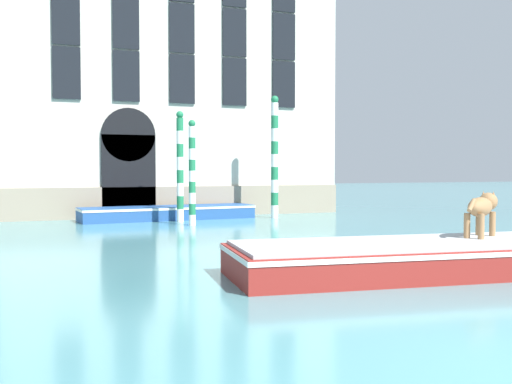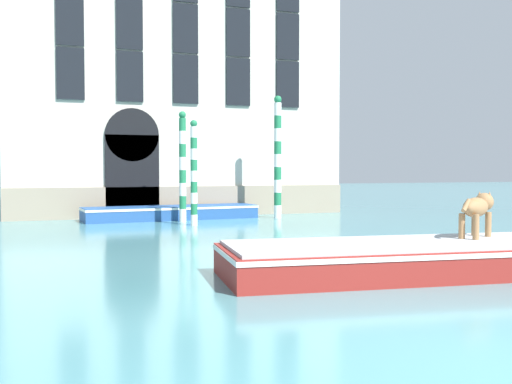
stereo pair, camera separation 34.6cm
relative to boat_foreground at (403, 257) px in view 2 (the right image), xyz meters
name	(u,v)px [view 2 (the right image)]	position (x,y,z in m)	size (l,w,h in m)	color
palazzo_left	(170,53)	(-0.75, 16.78, 6.52)	(13.24, 6.13, 13.70)	beige
boat_foreground	(403,257)	(0.00, 0.00, 0.00)	(6.59, 2.88, 0.59)	maroon
dog_on_deck	(477,208)	(1.68, 0.14, 0.82)	(1.13, 0.79, 0.84)	#997047
boat_moored_near_palazzo	(171,212)	(-1.56, 12.65, -0.06)	(6.45, 2.04, 0.48)	#234C8C
mooring_pole_0	(183,166)	(-1.38, 11.49, 1.63)	(0.25, 0.25, 3.84)	white
mooring_pole_1	(194,172)	(-1.33, 10.04, 1.42)	(0.23, 0.23, 3.43)	white
mooring_pole_2	(278,156)	(2.32, 11.87, 1.99)	(0.28, 0.28, 4.57)	white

